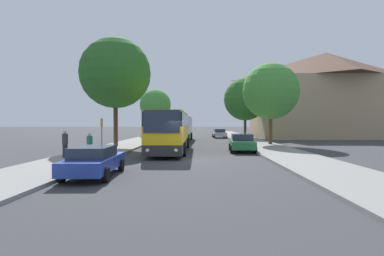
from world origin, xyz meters
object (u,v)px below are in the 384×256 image
object	(u,v)px
parked_car_left_curb	(94,160)
pedestrian_waiting_far	(90,146)
tree_right_near	(271,91)
tree_left_far	(115,73)
parked_car_right_far	(219,133)
tree_right_mid	(245,99)
bus_front	(170,131)
parked_car_right_near	(242,143)
bus_stop_sign	(102,131)
tree_left_near	(155,105)
pedestrian_waiting_near	(65,144)
bus_middle	(180,128)

from	to	relation	value
parked_car_left_curb	pedestrian_waiting_far	bearing A→B (deg)	109.65
tree_right_near	tree_left_far	bearing A→B (deg)	-167.67
parked_car_left_curb	parked_car_right_far	size ratio (longest dim) A/B	1.09
tree_left_far	tree_right_mid	distance (m)	22.97
bus_front	parked_car_right_far	distance (m)	23.06
parked_car_right_near	tree_right_mid	xyz separation A→B (m)	(3.46, 21.20, 5.17)
bus_stop_sign	pedestrian_waiting_far	xyz separation A→B (m)	(0.23, -3.04, -0.80)
pedestrian_waiting_far	tree_right_mid	bearing A→B (deg)	-73.10
tree_left_near	tree_right_near	world-z (taller)	tree_right_near
parked_car_right_far	tree_right_near	bearing A→B (deg)	102.76
pedestrian_waiting_near	parked_car_right_far	bearing A→B (deg)	23.95
parked_car_left_curb	parked_car_right_near	xyz separation A→B (m)	(8.14, 11.37, 0.04)
tree_left_near	bus_middle	bearing A→B (deg)	-70.57
parked_car_right_far	tree_left_far	size ratio (longest dim) A/B	0.41
pedestrian_waiting_near	tree_left_far	distance (m)	11.07
parked_car_right_near	tree_left_near	distance (m)	31.64
parked_car_right_near	tree_left_far	bearing A→B (deg)	-15.03
bus_middle	tree_left_far	size ratio (longest dim) A/B	1.16
tree_right_near	bus_middle	bearing A→B (deg)	146.12
parked_car_left_curb	parked_car_right_near	bearing A→B (deg)	51.83
bus_front	parked_car_right_far	size ratio (longest dim) A/B	2.88
bus_middle	pedestrian_waiting_far	size ratio (longest dim) A/B	7.42
bus_stop_sign	tree_right_mid	bearing A→B (deg)	59.69
parked_car_left_curb	pedestrian_waiting_far	xyz separation A→B (m)	(-2.23, 5.46, 0.24)
parked_car_right_far	tree_right_mid	bearing A→B (deg)	159.85
parked_car_right_far	parked_car_right_near	bearing A→B (deg)	87.80
bus_stop_sign	tree_left_near	world-z (taller)	tree_left_near
bus_middle	tree_right_near	world-z (taller)	tree_right_near
tree_right_mid	bus_stop_sign	bearing A→B (deg)	-120.31
bus_front	pedestrian_waiting_far	bearing A→B (deg)	-127.70
parked_car_left_curb	tree_left_far	distance (m)	16.76
parked_car_right_far	tree_left_far	bearing A→B (deg)	56.05
parked_car_right_far	pedestrian_waiting_far	xyz separation A→B (m)	(-10.02, -28.28, 0.22)
tree_right_near	parked_car_right_near	bearing A→B (deg)	-119.08
bus_stop_sign	parked_car_left_curb	bearing A→B (deg)	-73.83
parked_car_right_near	pedestrian_waiting_near	bearing A→B (deg)	27.50
bus_middle	parked_car_left_curb	distance (m)	25.35
tree_right_mid	tree_left_near	bearing A→B (deg)	151.99
parked_car_left_curb	parked_car_right_near	world-z (taller)	parked_car_right_near
pedestrian_waiting_far	tree_left_far	distance (m)	11.51
bus_front	pedestrian_waiting_far	xyz separation A→B (m)	(-4.51, -5.91, -0.77)
tree_right_near	tree_right_mid	bearing A→B (deg)	92.10
parked_car_right_far	bus_stop_sign	xyz separation A→B (m)	(-10.26, -25.24, 1.02)
bus_front	pedestrian_waiting_near	size ratio (longest dim) A/B	6.91
parked_car_right_far	pedestrian_waiting_far	bearing A→B (deg)	67.37
pedestrian_waiting_far	parked_car_left_curb	bearing A→B (deg)	156.16
tree_left_near	tree_right_near	distance (m)	26.82
bus_front	tree_right_near	world-z (taller)	tree_right_near
tree_right_near	tree_right_mid	world-z (taller)	tree_right_mid
bus_middle	tree_left_near	xyz separation A→B (m)	(-5.38, 15.24, 3.88)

